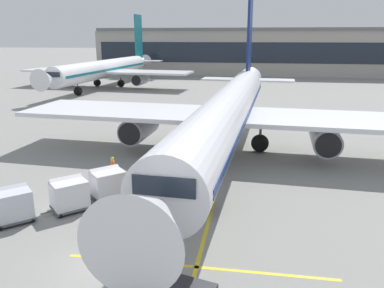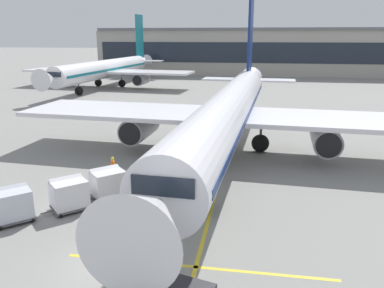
{
  "view_description": "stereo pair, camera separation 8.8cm",
  "coord_description": "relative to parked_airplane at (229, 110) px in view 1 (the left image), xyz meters",
  "views": [
    {
      "loc": [
        6.29,
        -14.13,
        9.78
      ],
      "look_at": [
        2.51,
        9.4,
        3.09
      ],
      "focal_mm": 36.18,
      "sensor_mm": 36.0,
      "label": 1
    },
    {
      "loc": [
        6.38,
        -14.12,
        9.78
      ],
      "look_at": [
        2.51,
        9.4,
        3.09
      ],
      "focal_mm": 36.18,
      "sensor_mm": 36.0,
      "label": 2
    }
  ],
  "objects": [
    {
      "name": "baggage_cart_lead",
      "position": [
        -6.68,
        -10.91,
        -2.71
      ],
      "size": [
        2.55,
        2.54,
        1.91
      ],
      "color": "#515156",
      "rests_on": "ground"
    },
    {
      "name": "apron_guidance_line_lead_in",
      "position": [
        -0.15,
        -0.88,
        -3.71
      ],
      "size": [
        0.2,
        110.0,
        0.01
      ],
      "color": "yellow",
      "rests_on": "ground"
    },
    {
      "name": "ground_plane",
      "position": [
        -4.28,
        -18.02,
        -3.71
      ],
      "size": [
        600.0,
        600.0,
        0.0
      ],
      "primitive_type": "plane",
      "color": "gray"
    },
    {
      "name": "baggage_cart_third",
      "position": [
        -10.64,
        -14.74,
        -2.71
      ],
      "size": [
        2.55,
        2.54,
        1.91
      ],
      "color": "#515156",
      "rests_on": "ground"
    },
    {
      "name": "ground_crew_by_loader",
      "position": [
        -4.94,
        -10.97,
        -2.72
      ],
      "size": [
        0.56,
        0.31,
        1.74
      ],
      "color": "#333847",
      "rests_on": "ground"
    },
    {
      "name": "ground_crew_by_carts",
      "position": [
        -4.09,
        -11.23,
        -2.72
      ],
      "size": [
        0.26,
        0.57,
        1.74
      ],
      "color": "#333847",
      "rests_on": "ground"
    },
    {
      "name": "apron_guidance_line_stop_bar",
      "position": [
        -0.05,
        -17.45,
        -3.71
      ],
      "size": [
        12.0,
        0.2,
        0.01
      ],
      "color": "yellow",
      "rests_on": "ground"
    },
    {
      "name": "distant_airplane",
      "position": [
        -26.53,
        40.35,
        -0.18
      ],
      "size": [
        33.92,
        42.76,
        14.44
      ],
      "color": "white",
      "rests_on": "ground"
    },
    {
      "name": "safety_cone_engine_keepout",
      "position": [
        -5.49,
        -4.79,
        -3.35
      ],
      "size": [
        0.66,
        0.66,
        0.74
      ],
      "color": "black",
      "rests_on": "ground"
    },
    {
      "name": "parked_airplane",
      "position": [
        0.0,
        0.0,
        0.0
      ],
      "size": [
        36.21,
        45.55,
        15.37
      ],
      "color": "white",
      "rests_on": "ground"
    },
    {
      "name": "ground_crew_marshaller",
      "position": [
        -7.42,
        -8.03,
        -2.72
      ],
      "size": [
        0.32,
        0.56,
        1.74
      ],
      "color": "black",
      "rests_on": "ground"
    },
    {
      "name": "belt_loader",
      "position": [
        -4.29,
        -8.61,
        -2.82
      ],
      "size": [
        4.85,
        4.26,
        3.19
      ],
      "color": "silver",
      "rests_on": "ground"
    },
    {
      "name": "terminal_building",
      "position": [
        9.9,
        73.41,
        2.07
      ],
      "size": [
        97.92,
        15.42,
        11.67
      ],
      "color": "#A8A399",
      "rests_on": "ground"
    },
    {
      "name": "baggage_cart_second",
      "position": [
        -8.26,
        -12.88,
        -2.71
      ],
      "size": [
        2.55,
        2.54,
        1.91
      ],
      "color": "#515156",
      "rests_on": "ground"
    }
  ]
}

